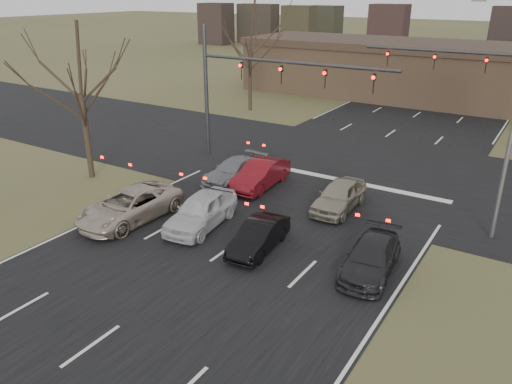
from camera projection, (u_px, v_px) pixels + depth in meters
ground at (179, 284)px, 18.05m from camera, size 360.00×360.00×0.00m
road_main at (479, 71)px, 65.10m from camera, size 14.00×300.00×0.02m
road_cross at (342, 168)px, 29.81m from camera, size 200.00×14.00×0.02m
building at (463, 74)px, 45.86m from camera, size 42.40×10.40×5.30m
mast_arm_near at (250, 79)px, 28.91m from camera, size 12.12×0.24×8.00m
mast_arm_far at (490, 74)px, 31.15m from camera, size 11.12×0.24×8.00m
streetlight_right_near at (512, 109)px, 19.44m from camera, size 2.34×0.25×10.00m
tree_left_near at (77, 58)px, 25.94m from camera, size 5.10×5.10×8.50m
tree_left_far at (250, 23)px, 41.29m from camera, size 5.70×5.70×9.50m
car_silver_suv at (130, 206)px, 22.80m from camera, size 2.62×5.31×1.45m
car_white_sedan at (201, 211)px, 22.22m from camera, size 2.34×4.62×1.51m
car_black_hatch at (259, 236)px, 20.24m from camera, size 1.64×3.78×1.21m
car_charcoal_sedan at (371, 258)px, 18.62m from camera, size 2.13×4.33×1.21m
car_grey_ahead at (235, 171)px, 27.45m from camera, size 2.14×4.52×1.27m
car_red_ahead at (260, 174)px, 26.69m from camera, size 1.74×4.44×1.44m
car_silver_ahead at (339, 196)px, 23.96m from camera, size 1.76×4.16×1.40m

